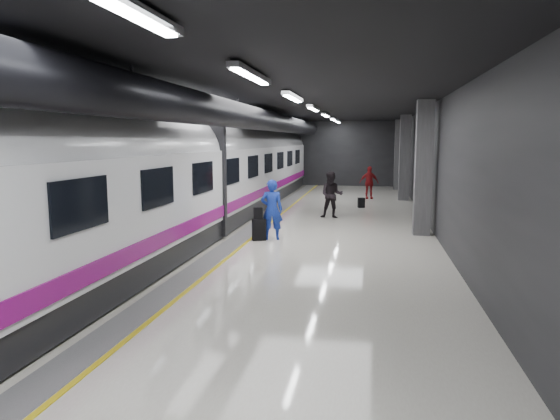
{
  "coord_description": "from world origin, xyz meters",
  "views": [
    {
      "loc": [
        2.85,
        -15.3,
        3.18
      ],
      "look_at": [
        0.38,
        -1.88,
        1.27
      ],
      "focal_mm": 32.0,
      "sensor_mm": 36.0,
      "label": 1
    }
  ],
  "objects": [
    {
      "name": "shoulder_bag",
      "position": [
        -0.68,
        0.03,
        0.87
      ],
      "size": [
        0.31,
        0.24,
        0.36
      ],
      "primitive_type": "cube",
      "rotation": [
        0.0,
        0.0,
        0.43
      ],
      "color": "black",
      "rests_on": "suitcase_main"
    },
    {
      "name": "traveler_far_a",
      "position": [
        1.27,
        5.01,
        0.96
      ],
      "size": [
        0.94,
        0.74,
        1.92
      ],
      "primitive_type": "imported",
      "rotation": [
        0.0,
        0.0,
        -0.01
      ],
      "color": "black",
      "rests_on": "ground"
    },
    {
      "name": "suitcase_main",
      "position": [
        -0.65,
        0.02,
        0.34
      ],
      "size": [
        0.49,
        0.4,
        0.69
      ],
      "primitive_type": "cube",
      "rotation": [
        0.0,
        0.0,
        0.37
      ],
      "color": "black",
      "rests_on": "ground"
    },
    {
      "name": "traveler_main",
      "position": [
        -0.27,
        0.22,
        0.97
      ],
      "size": [
        0.78,
        0.58,
        1.94
      ],
      "primitive_type": "imported",
      "rotation": [
        0.0,
        0.0,
        3.31
      ],
      "color": "blue",
      "rests_on": "ground"
    },
    {
      "name": "traveler_far_b",
      "position": [
        2.72,
        12.27,
        0.88
      ],
      "size": [
        1.1,
        0.64,
        1.77
      ],
      "primitive_type": "imported",
      "rotation": [
        0.0,
        0.0,
        0.21
      ],
      "color": "maroon",
      "rests_on": "ground"
    },
    {
      "name": "suitcase_far",
      "position": [
        2.4,
        8.52,
        0.24
      ],
      "size": [
        0.36,
        0.27,
        0.47
      ],
      "primitive_type": "cube",
      "rotation": [
        0.0,
        0.0,
        0.22
      ],
      "color": "black",
      "rests_on": "ground"
    },
    {
      "name": "ground",
      "position": [
        0.0,
        0.0,
        0.0
      ],
      "size": [
        40.0,
        40.0,
        0.0
      ],
      "primitive_type": "plane",
      "color": "silver",
      "rests_on": "ground"
    },
    {
      "name": "platform_hall",
      "position": [
        -0.29,
        0.96,
        3.54
      ],
      "size": [
        10.02,
        40.02,
        4.51
      ],
      "color": "black",
      "rests_on": "ground"
    },
    {
      "name": "train",
      "position": [
        -3.25,
        -0.0,
        2.07
      ],
      "size": [
        3.05,
        38.0,
        4.05
      ],
      "color": "black",
      "rests_on": "ground"
    }
  ]
}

